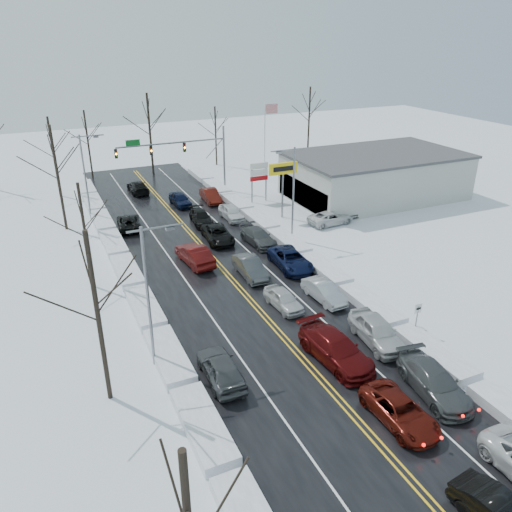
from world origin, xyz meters
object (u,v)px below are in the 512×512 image
flagpole (266,136)px  dealership_building (375,175)px  traffic_signal_mast (184,151)px  tires_plus_sign (283,172)px  oncoming_car_0 (195,264)px

flagpole → dealership_building: flagpole is taller
traffic_signal_mast → dealership_building: size_ratio=0.65×
flagpole → dealership_building: (8.80, -12.00, -3.27)m
flagpole → dealership_building: 15.24m
tires_plus_sign → flagpole: bearing=71.6°
tires_plus_sign → flagpole: 14.79m
traffic_signal_mast → tires_plus_sign: size_ratio=2.21×
flagpole → tires_plus_sign: bearing=-108.4°
tires_plus_sign → dealership_building: bearing=8.5°
traffic_signal_mast → oncoming_car_0: 20.76m
flagpole → oncoming_car_0: 27.89m
tires_plus_sign → flagpole: size_ratio=0.60×
traffic_signal_mast → flagpole: size_ratio=1.33×
flagpole → oncoming_car_0: (-16.96, -21.34, -5.93)m
traffic_signal_mast → tires_plus_sign: (7.05, -12.00, -0.49)m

